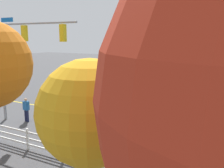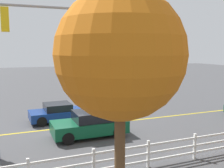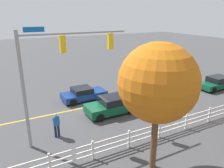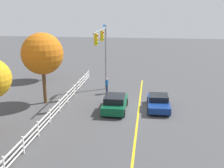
{
  "view_description": "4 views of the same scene",
  "coord_description": "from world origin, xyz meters",
  "px_view_note": "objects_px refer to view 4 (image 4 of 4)",
  "views": [
    {
      "loc": [
        -9.41,
        15.81,
        5.86
      ],
      "look_at": [
        -1.92,
        2.01,
        2.96
      ],
      "focal_mm": 41.09,
      "sensor_mm": 36.0,
      "label": 1
    },
    {
      "loc": [
        3.45,
        15.79,
        4.85
      ],
      "look_at": [
        -2.53,
        1.04,
        2.76
      ],
      "focal_mm": 42.12,
      "sensor_mm": 36.0,
      "label": 2
    },
    {
      "loc": [
        6.84,
        16.4,
        7.78
      ],
      "look_at": [
        -0.73,
        2.22,
        2.56
      ],
      "focal_mm": 35.0,
      "sensor_mm": 36.0,
      "label": 3
    },
    {
      "loc": [
        -23.47,
        -0.74,
        8.75
      ],
      "look_at": [
        -2.23,
        2.13,
        2.82
      ],
      "focal_mm": 44.43,
      "sensor_mm": 36.0,
      "label": 4
    }
  ],
  "objects_px": {
    "car_2": "(115,103)",
    "pedestrian": "(107,85)",
    "tree_3": "(42,52)",
    "car_1": "(158,102)",
    "tree_2": "(42,54)"
  },
  "relations": [
    {
      "from": "car_2",
      "to": "tree_2",
      "type": "height_order",
      "value": "tree_2"
    },
    {
      "from": "car_2",
      "to": "tree_3",
      "type": "distance_m",
      "value": 14.19
    },
    {
      "from": "car_2",
      "to": "car_1",
      "type": "bearing_deg",
      "value": -75.47
    },
    {
      "from": "pedestrian",
      "to": "tree_2",
      "type": "bearing_deg",
      "value": -143.19
    },
    {
      "from": "tree_3",
      "to": "pedestrian",
      "type": "bearing_deg",
      "value": -117.97
    },
    {
      "from": "pedestrian",
      "to": "car_2",
      "type": "bearing_deg",
      "value": -70.84
    },
    {
      "from": "car_1",
      "to": "car_2",
      "type": "relative_size",
      "value": 1.0
    },
    {
      "from": "tree_2",
      "to": "tree_3",
      "type": "relative_size",
      "value": 1.23
    },
    {
      "from": "tree_3",
      "to": "car_1",
      "type": "bearing_deg",
      "value": -121.37
    },
    {
      "from": "car_2",
      "to": "pedestrian",
      "type": "relative_size",
      "value": 2.45
    },
    {
      "from": "car_2",
      "to": "tree_3",
      "type": "height_order",
      "value": "tree_3"
    },
    {
      "from": "car_1",
      "to": "tree_2",
      "type": "relative_size",
      "value": 0.63
    },
    {
      "from": "car_2",
      "to": "tree_3",
      "type": "relative_size",
      "value": 0.77
    },
    {
      "from": "pedestrian",
      "to": "tree_3",
      "type": "bearing_deg",
      "value": 154.4
    },
    {
      "from": "car_1",
      "to": "car_2",
      "type": "xyz_separation_m",
      "value": [
        -0.97,
        3.77,
        0.09
      ]
    }
  ]
}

